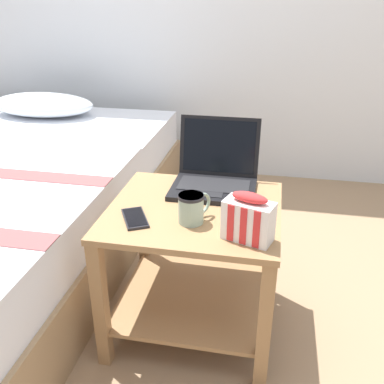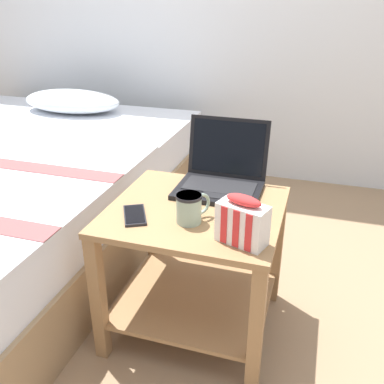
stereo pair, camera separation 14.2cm
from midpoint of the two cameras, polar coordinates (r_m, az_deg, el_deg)
name	(u,v)px [view 1 (the left image)]	position (r m, az deg, el deg)	size (l,w,h in m)	color
ground_plane	(194,323)	(1.79, -2.11, -17.10)	(8.00, 8.00, 0.00)	#937556
bedside_table	(194,252)	(1.59, -2.30, -8.12)	(0.60, 0.56, 0.52)	#997047
laptop	(215,175)	(1.63, 0.64, 2.29)	(0.31, 0.29, 0.25)	black
mug_front_left	(192,207)	(1.38, -2.98, -2.06)	(0.10, 0.11, 0.10)	#8CA593
snack_bag	(248,219)	(1.28, 4.38, -3.67)	(0.16, 0.12, 0.16)	white
cell_phone	(135,218)	(1.44, -10.44, -3.50)	(0.13, 0.16, 0.01)	black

